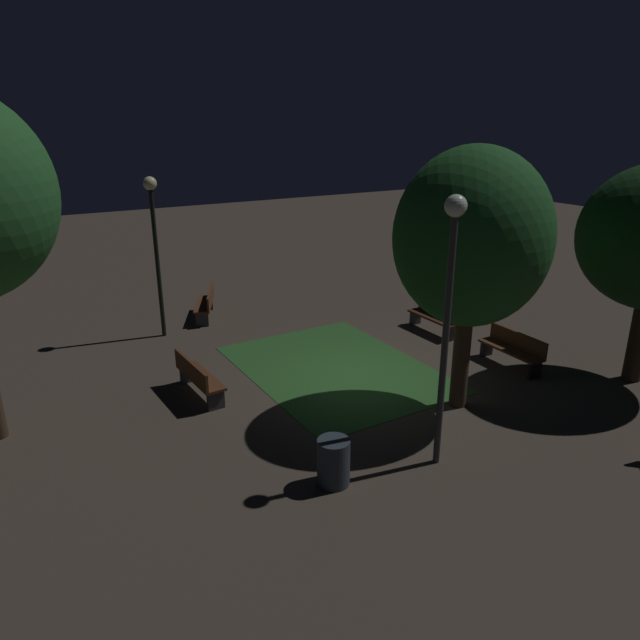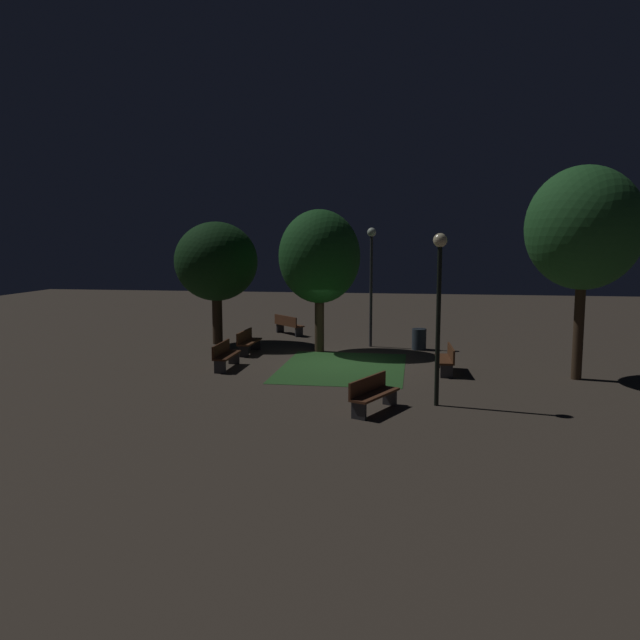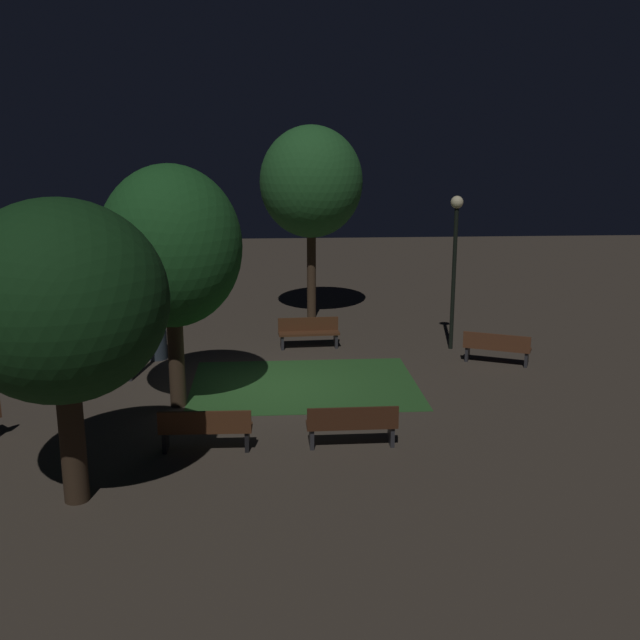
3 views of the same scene
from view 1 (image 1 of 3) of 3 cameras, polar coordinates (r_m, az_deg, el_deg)
The scene contains 10 objects.
ground_plane at distance 13.99m, azimuth 3.59°, elevation -5.70°, with size 60.00×60.00×0.00m, color #473D33.
grass_lawn at distance 14.43m, azimuth 1.54°, elevation -4.82°, with size 5.64×4.18×0.01m, color #2D6028.
bench_front_left at distance 15.19m, azimuth 18.61°, elevation -2.67°, with size 1.81×0.53×0.88m.
bench_near_trees at distance 17.05m, azimuth 11.41°, elevation 0.38°, with size 1.80×0.49×0.88m.
bench_back_row at distance 18.25m, azimuth -11.21°, elevation 1.66°, with size 1.83×1.20×0.88m.
bench_front_right at distance 13.15m, azimuth -12.08°, elevation -5.51°, with size 1.82×0.57×0.88m.
tree_left_canopy at distance 11.85m, azimuth 14.82°, elevation 7.80°, with size 3.13×3.13×5.49m.
lamp_post_plaza_west at distance 16.38m, azimuth -16.12°, elevation 8.55°, with size 0.36×0.36×4.48m.
lamp_post_path_center at distance 9.66m, azimuth 12.69°, elevation 2.81°, with size 0.36×0.36×4.81m.
trash_bin at distance 10.03m, azimuth 1.35°, elevation -13.90°, with size 0.56×0.56×0.84m, color #2D3842.
Camera 1 is at (-10.42, 7.21, 5.92)m, focal length 32.24 mm.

